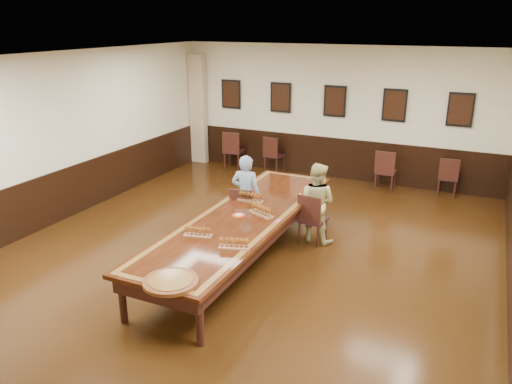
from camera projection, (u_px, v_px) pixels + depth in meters
The scene contains 23 objects.
floor at pixel (243, 258), 8.28m from camera, with size 8.00×10.00×0.02m, color black.
ceiling at pixel (241, 58), 7.23m from camera, with size 8.00×10.00×0.02m, color white.
wall_back at pixel (335, 113), 12.04m from camera, with size 8.00×0.02×3.20m, color #EEECC7.
wall_left at pixel (52, 140), 9.36m from camera, with size 0.02×10.00×3.20m, color #EEECC7.
chair_man at pixel (244, 211), 9.04m from camera, with size 0.43×0.47×0.92m, color #321616, non-canonical shape.
chair_woman at pixel (313, 218), 8.72m from camera, with size 0.43×0.47×0.92m, color #321616, non-canonical shape.
spare_chair_a at pixel (234, 150), 13.11m from camera, with size 0.47×0.51×1.00m, color #321616, non-canonical shape.
spare_chair_b at pixel (274, 154), 12.83m from camera, with size 0.44×0.48×0.93m, color #321616, non-canonical shape.
spare_chair_c at pixel (386, 170), 11.41m from camera, with size 0.45×0.49×0.96m, color #321616, non-canonical shape.
spare_chair_d at pixel (448, 176), 11.09m from camera, with size 0.41×0.45×0.89m, color #321616, non-canonical shape.
person_man at pixel (246, 195), 9.04m from camera, with size 0.54×0.35×1.48m, color teal.
person_woman at pixel (316, 203), 8.71m from camera, with size 0.71×0.55×1.43m, color #CEC581.
pink_phone at pixel (278, 221), 7.81m from camera, with size 0.07×0.14×0.01m, color #EB4E72.
curtain at pixel (198, 109), 13.43m from camera, with size 0.45×0.18×2.90m, color tan.
wainscoting at pixel (243, 230), 8.11m from camera, with size 8.00×10.00×1.00m.
conference_table at pixel (243, 224), 8.08m from camera, with size 1.40×5.00×0.76m.
posters at pixel (335, 101), 11.88m from camera, with size 6.14×0.04×0.74m.
flight_a at pixel (250, 197), 8.64m from camera, with size 0.46×0.15×0.17m.
flight_b at pixel (261, 210), 8.04m from camera, with size 0.49×0.33×0.18m.
flight_c at pixel (198, 232), 7.25m from camera, with size 0.43×0.22×0.15m.
flight_d at pixel (234, 243), 6.87m from camera, with size 0.46×0.27×0.16m.
red_plate_grp at pixel (239, 216), 8.01m from camera, with size 0.22×0.22×0.03m.
carved_platter at pixel (171, 281), 5.97m from camera, with size 0.82×0.82×0.05m.
Camera 1 is at (3.36, -6.67, 3.75)m, focal length 35.00 mm.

